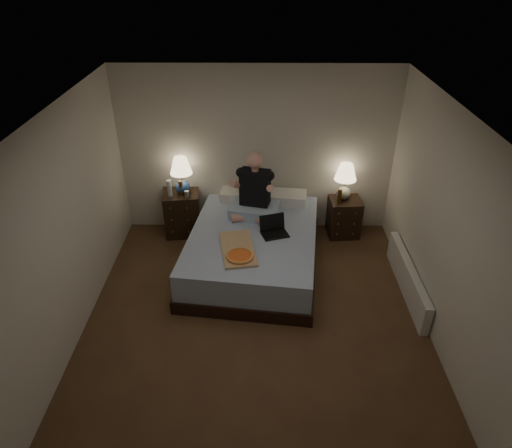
{
  "coord_description": "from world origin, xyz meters",
  "views": [
    {
      "loc": [
        0.04,
        -3.94,
        3.83
      ],
      "look_at": [
        0.0,
        0.9,
        0.85
      ],
      "focal_mm": 32.0,
      "sensor_mm": 36.0,
      "label": 1
    }
  ],
  "objects_px": {
    "lamp_left": "(182,176)",
    "water_bottle": "(169,188)",
    "soda_can": "(187,194)",
    "radiator": "(408,279)",
    "beer_bottle_left": "(181,188)",
    "beer_bottle_right": "(340,196)",
    "person": "(254,186)",
    "laptop": "(275,227)",
    "nightstand_left": "(182,213)",
    "nightstand_right": "(344,217)",
    "pizza_box": "(240,256)",
    "lamp_right": "(345,182)",
    "bed": "(253,249)"
  },
  "relations": [
    {
      "from": "water_bottle",
      "to": "beer_bottle_left",
      "type": "height_order",
      "value": "water_bottle"
    },
    {
      "from": "soda_can",
      "to": "beer_bottle_left",
      "type": "relative_size",
      "value": 0.43
    },
    {
      "from": "nightstand_left",
      "to": "lamp_left",
      "type": "distance_m",
      "value": 0.62
    },
    {
      "from": "person",
      "to": "beer_bottle_right",
      "type": "bearing_deg",
      "value": 27.36
    },
    {
      "from": "bed",
      "to": "soda_can",
      "type": "height_order",
      "value": "soda_can"
    },
    {
      "from": "nightstand_right",
      "to": "pizza_box",
      "type": "bearing_deg",
      "value": -140.47
    },
    {
      "from": "bed",
      "to": "lamp_left",
      "type": "relative_size",
      "value": 3.93
    },
    {
      "from": "nightstand_left",
      "to": "bed",
      "type": "bearing_deg",
      "value": -45.46
    },
    {
      "from": "person",
      "to": "laptop",
      "type": "bearing_deg",
      "value": -47.33
    },
    {
      "from": "water_bottle",
      "to": "radiator",
      "type": "relative_size",
      "value": 0.16
    },
    {
      "from": "nightstand_left",
      "to": "beer_bottle_left",
      "type": "distance_m",
      "value": 0.46
    },
    {
      "from": "lamp_left",
      "to": "person",
      "type": "height_order",
      "value": "person"
    },
    {
      "from": "lamp_right",
      "to": "pizza_box",
      "type": "height_order",
      "value": "lamp_right"
    },
    {
      "from": "bed",
      "to": "beer_bottle_right",
      "type": "bearing_deg",
      "value": 37.47
    },
    {
      "from": "nightstand_left",
      "to": "soda_can",
      "type": "bearing_deg",
      "value": -56.43
    },
    {
      "from": "soda_can",
      "to": "beer_bottle_right",
      "type": "relative_size",
      "value": 0.43
    },
    {
      "from": "bed",
      "to": "lamp_right",
      "type": "relative_size",
      "value": 3.93
    },
    {
      "from": "water_bottle",
      "to": "bed",
      "type": "bearing_deg",
      "value": -31.72
    },
    {
      "from": "water_bottle",
      "to": "beer_bottle_right",
      "type": "height_order",
      "value": "water_bottle"
    },
    {
      "from": "lamp_right",
      "to": "lamp_left",
      "type": "bearing_deg",
      "value": 180.0
    },
    {
      "from": "lamp_left",
      "to": "water_bottle",
      "type": "distance_m",
      "value": 0.25
    },
    {
      "from": "nightstand_right",
      "to": "lamp_right",
      "type": "bearing_deg",
      "value": 129.62
    },
    {
      "from": "lamp_left",
      "to": "water_bottle",
      "type": "xyz_separation_m",
      "value": [
        -0.17,
        -0.1,
        -0.15
      ]
    },
    {
      "from": "beer_bottle_left",
      "to": "beer_bottle_right",
      "type": "bearing_deg",
      "value": -1.5
    },
    {
      "from": "lamp_right",
      "to": "nightstand_left",
      "type": "bearing_deg",
      "value": 180.0
    },
    {
      "from": "bed",
      "to": "nightstand_right",
      "type": "height_order",
      "value": "nightstand_right"
    },
    {
      "from": "lamp_left",
      "to": "beer_bottle_left",
      "type": "bearing_deg",
      "value": -100.74
    },
    {
      "from": "water_bottle",
      "to": "laptop",
      "type": "xyz_separation_m",
      "value": [
        1.51,
        -0.84,
        -0.14
      ]
    },
    {
      "from": "nightstand_left",
      "to": "lamp_left",
      "type": "height_order",
      "value": "lamp_left"
    },
    {
      "from": "bed",
      "to": "nightstand_left",
      "type": "relative_size",
      "value": 3.23
    },
    {
      "from": "lamp_left",
      "to": "beer_bottle_left",
      "type": "height_order",
      "value": "lamp_left"
    },
    {
      "from": "beer_bottle_right",
      "to": "person",
      "type": "relative_size",
      "value": 0.25
    },
    {
      "from": "lamp_left",
      "to": "beer_bottle_left",
      "type": "xyz_separation_m",
      "value": [
        -0.01,
        -0.07,
        -0.16
      ]
    },
    {
      "from": "nightstand_right",
      "to": "pizza_box",
      "type": "xyz_separation_m",
      "value": [
        -1.52,
        -1.44,
        0.29
      ]
    },
    {
      "from": "bed",
      "to": "laptop",
      "type": "distance_m",
      "value": 0.49
    },
    {
      "from": "lamp_right",
      "to": "radiator",
      "type": "relative_size",
      "value": 0.35
    },
    {
      "from": "soda_can",
      "to": "radiator",
      "type": "height_order",
      "value": "soda_can"
    },
    {
      "from": "nightstand_left",
      "to": "person",
      "type": "bearing_deg",
      "value": -28.52
    },
    {
      "from": "lamp_left",
      "to": "lamp_right",
      "type": "bearing_deg",
      "value": 0.0
    },
    {
      "from": "bed",
      "to": "soda_can",
      "type": "xyz_separation_m",
      "value": [
        -0.98,
        0.72,
        0.46
      ]
    },
    {
      "from": "radiator",
      "to": "bed",
      "type": "bearing_deg",
      "value": 164.39
    },
    {
      "from": "pizza_box",
      "to": "radiator",
      "type": "height_order",
      "value": "pizza_box"
    },
    {
      "from": "lamp_left",
      "to": "laptop",
      "type": "distance_m",
      "value": 1.66
    },
    {
      "from": "nightstand_left",
      "to": "water_bottle",
      "type": "distance_m",
      "value": 0.49
    },
    {
      "from": "nightstand_left",
      "to": "laptop",
      "type": "relative_size",
      "value": 2.01
    },
    {
      "from": "soda_can",
      "to": "beer_bottle_left",
      "type": "height_order",
      "value": "beer_bottle_left"
    },
    {
      "from": "beer_bottle_left",
      "to": "pizza_box",
      "type": "relative_size",
      "value": 0.3
    },
    {
      "from": "nightstand_left",
      "to": "nightstand_right",
      "type": "height_order",
      "value": "nightstand_left"
    },
    {
      "from": "lamp_left",
      "to": "beer_bottle_right",
      "type": "xyz_separation_m",
      "value": [
        2.3,
        -0.13,
        -0.25
      ]
    },
    {
      "from": "nightstand_left",
      "to": "pizza_box",
      "type": "bearing_deg",
      "value": -65.04
    }
  ]
}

